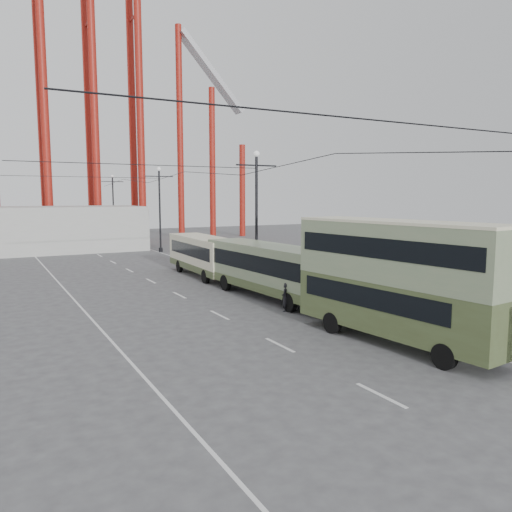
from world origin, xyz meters
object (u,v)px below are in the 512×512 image
double_decker_bus (398,276)px  single_decker_green (269,268)px  single_decker_cream (204,254)px  pedestrian (285,297)px

double_decker_bus → single_decker_green: bearing=83.2°
double_decker_bus → single_decker_green: 10.94m
single_decker_green → single_decker_cream: (-0.25, 9.53, -0.10)m
double_decker_bus → single_decker_cream: double_decker_bus is taller
double_decker_bus → single_decker_cream: (-0.04, 20.41, -1.18)m
single_decker_cream → pedestrian: 13.22m
double_decker_bus → single_decker_cream: size_ratio=1.00×
double_decker_bus → single_decker_green: double_decker_bus is taller
single_decker_green → single_decker_cream: size_ratio=1.17×
double_decker_bus → pedestrian: 7.61m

